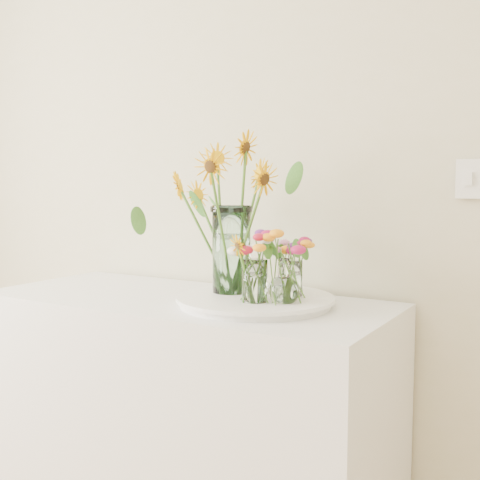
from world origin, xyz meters
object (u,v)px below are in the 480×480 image
Objects in this scene: small_vase_a at (255,282)px; mason_jar at (231,250)px; small_vase_c at (292,279)px; counter at (186,426)px; small_vase_b at (283,281)px; tray at (255,302)px.

mason_jar is at bearing 144.69° from small_vase_a.
counter is at bearing -168.61° from small_vase_c.
counter is 0.65m from small_vase_c.
small_vase_c is at bearing 103.61° from small_vase_b.
tray is 0.15m from small_vase_b.
small_vase_b is 0.12m from small_vase_c.
small_vase_c is (0.10, 0.07, 0.07)m from tray.
small_vase_b reaches higher than small_vase_c.
small_vase_b is (0.39, -0.04, 0.54)m from counter.
small_vase_b reaches higher than tray.
counter is at bearing -178.53° from tray.
small_vase_a is at bearing -35.31° from mason_jar.
mason_jar reaches higher than tray.
small_vase_c is at bearing 12.11° from mason_jar.
small_vase_b is (0.08, 0.03, 0.00)m from small_vase_a.
counter is 4.82× the size of mason_jar.
tray is at bearing -13.10° from mason_jar.
small_vase_a is at bearing -157.33° from small_vase_b.
tray is 0.19m from mason_jar.
counter is at bearing 166.99° from small_vase_a.
small_vase_a is 1.14× the size of small_vase_c.
small_vase_b is at bearing -5.64° from counter.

